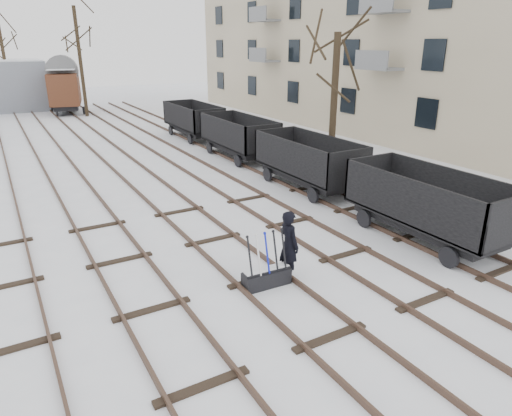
{
  "coord_description": "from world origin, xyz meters",
  "views": [
    {
      "loc": [
        -5.55,
        -9.4,
        6.06
      ],
      "look_at": [
        1.1,
        2.11,
        1.2
      ],
      "focal_mm": 32.0,
      "sensor_mm": 36.0,
      "label": 1
    }
  ],
  "objects_px": {
    "box_van_wagon": "(64,87)",
    "freight_wagon_a": "(426,215)",
    "worker": "(289,245)",
    "ground_frame": "(267,276)"
  },
  "relations": [
    {
      "from": "worker",
      "to": "freight_wagon_a",
      "type": "xyz_separation_m",
      "value": [
        5.26,
        -0.05,
        -0.12
      ]
    },
    {
      "from": "freight_wagon_a",
      "to": "box_van_wagon",
      "type": "bearing_deg",
      "value": 98.83
    },
    {
      "from": "ground_frame",
      "to": "box_van_wagon",
      "type": "height_order",
      "value": "box_van_wagon"
    },
    {
      "from": "freight_wagon_a",
      "to": "ground_frame",
      "type": "bearing_deg",
      "value": -179.55
    },
    {
      "from": "worker",
      "to": "freight_wagon_a",
      "type": "height_order",
      "value": "freight_wagon_a"
    },
    {
      "from": "ground_frame",
      "to": "worker",
      "type": "xyz_separation_m",
      "value": [
        0.75,
        0.1,
        0.68
      ]
    },
    {
      "from": "ground_frame",
      "to": "box_van_wagon",
      "type": "relative_size",
      "value": 0.27
    },
    {
      "from": "box_van_wagon",
      "to": "freight_wagon_a",
      "type": "bearing_deg",
      "value": -69.37
    },
    {
      "from": "worker",
      "to": "freight_wagon_a",
      "type": "distance_m",
      "value": 5.26
    },
    {
      "from": "freight_wagon_a",
      "to": "worker",
      "type": "bearing_deg",
      "value": 179.43
    }
  ]
}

